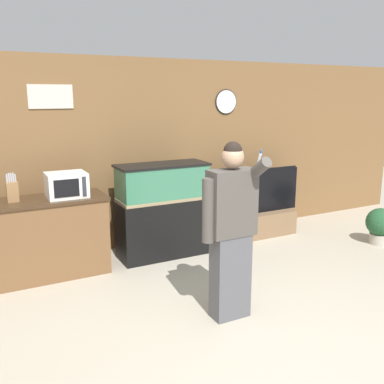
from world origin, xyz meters
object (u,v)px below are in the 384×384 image
at_px(aquarium_on_stand, 163,210).
at_px(tv_on_stand, 258,217).
at_px(knife_block, 12,191).
at_px(potted_plant, 380,224).
at_px(counter_island, 42,238).
at_px(person_standing, 231,229).
at_px(microwave, 66,185).

bearing_deg(aquarium_on_stand, tv_on_stand, 2.61).
height_order(knife_block, aquarium_on_stand, knife_block).
bearing_deg(potted_plant, counter_island, 166.77).
bearing_deg(person_standing, microwave, 122.04).
distance_m(aquarium_on_stand, tv_on_stand, 1.64).
xyz_separation_m(counter_island, aquarium_on_stand, (1.54, -0.02, 0.15)).
bearing_deg(knife_block, person_standing, -47.14).
bearing_deg(knife_block, tv_on_stand, 0.73).
relative_size(microwave, potted_plant, 0.86).
bearing_deg(aquarium_on_stand, counter_island, 179.41).
xyz_separation_m(counter_island, knife_block, (-0.27, 0.01, 0.59)).
height_order(microwave, aquarium_on_stand, aquarium_on_stand).
distance_m(counter_island, potted_plant, 4.61).
height_order(person_standing, potted_plant, person_standing).
relative_size(knife_block, person_standing, 0.19).
xyz_separation_m(microwave, tv_on_stand, (2.82, 0.09, -0.78)).
relative_size(tv_on_stand, person_standing, 0.84).
bearing_deg(counter_island, tv_on_stand, 1.04).
height_order(counter_island, person_standing, person_standing).
bearing_deg(aquarium_on_stand, potted_plant, -19.41).
bearing_deg(knife_block, counter_island, -2.97).
distance_m(tv_on_stand, person_standing, 2.60).
bearing_deg(potted_plant, knife_block, 167.33).
height_order(aquarium_on_stand, potted_plant, aquarium_on_stand).
distance_m(knife_block, person_standing, 2.51).
bearing_deg(person_standing, tv_on_stand, 47.79).
xyz_separation_m(counter_island, tv_on_stand, (3.14, 0.06, -0.17)).
bearing_deg(microwave, person_standing, -57.96).
relative_size(microwave, aquarium_on_stand, 0.36).
bearing_deg(person_standing, aquarium_on_stand, 86.78).
relative_size(aquarium_on_stand, person_standing, 0.73).
bearing_deg(tv_on_stand, potted_plant, -39.55).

